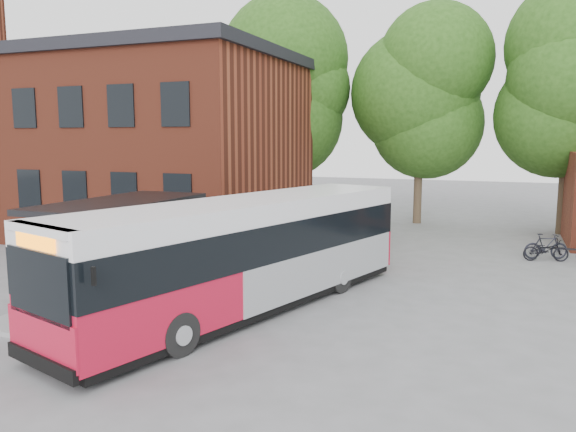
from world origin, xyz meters
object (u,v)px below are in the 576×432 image
at_px(city_bus, 248,255).
at_px(bicycle_1, 546,246).
at_px(bus_shelter, 122,250).
at_px(bicycle_0, 546,250).

xyz_separation_m(city_bus, bicycle_1, (7.84, 9.87, -1.00)).
distance_m(bus_shelter, bicycle_0, 15.30).
bearing_deg(city_bus, bicycle_0, 66.83).
relative_size(city_bus, bicycle_1, 7.12).
bearing_deg(city_bus, bus_shelter, -154.73).
bearing_deg(bicycle_1, bus_shelter, 111.22).
distance_m(bus_shelter, city_bus, 3.71).
distance_m(bus_shelter, bicycle_1, 15.57).
bearing_deg(bicycle_1, bicycle_0, 156.66).
relative_size(bus_shelter, city_bus, 0.60).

